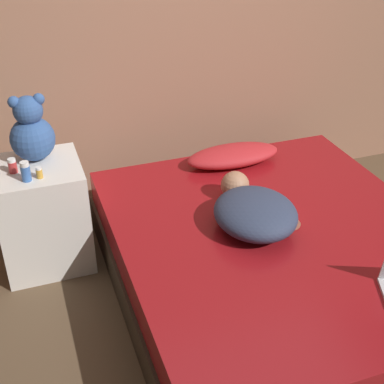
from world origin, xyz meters
TOP-DOWN VIEW (x-y plane):
  - ground_plane at (0.00, 0.00)m, footprint 12.00×12.00m
  - wall_back at (0.00, 1.25)m, footprint 8.00×0.06m
  - bed at (0.00, 0.00)m, footprint 1.69×1.95m
  - nightstand at (-1.15, 0.72)m, footprint 0.49×0.48m
  - pillow at (0.06, 0.77)m, footprint 0.61×0.27m
  - person_lying at (-0.11, 0.11)m, footprint 0.46×0.65m
  - teddy_bear at (-1.13, 0.82)m, footprint 0.25×0.25m
  - bottle_blue at (-1.20, 0.58)m, footprint 0.05×0.05m
  - bottle_amber at (-1.14, 0.59)m, footprint 0.03×0.03m
  - bottle_red at (-1.26, 0.70)m, footprint 0.05×0.05m

SIDE VIEW (x-z plane):
  - ground_plane at x=0.00m, z-range 0.00..0.00m
  - bed at x=0.00m, z-range 0.00..0.41m
  - nightstand at x=-1.15m, z-range 0.00..0.63m
  - pillow at x=0.06m, z-range 0.42..0.53m
  - person_lying at x=-0.11m, z-range 0.41..0.59m
  - bottle_amber at x=-1.14m, z-range 0.63..0.70m
  - bottle_red at x=-1.26m, z-range 0.63..0.72m
  - bottle_blue at x=-1.20m, z-range 0.63..0.74m
  - teddy_bear at x=-1.13m, z-range 0.61..0.99m
  - wall_back at x=0.00m, z-range 0.00..2.60m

